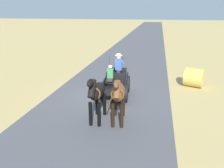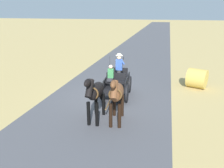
{
  "view_description": "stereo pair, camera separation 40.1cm",
  "coord_description": "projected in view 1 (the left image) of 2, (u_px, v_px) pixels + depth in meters",
  "views": [
    {
      "loc": [
        -2.53,
        11.39,
        4.68
      ],
      "look_at": [
        -0.38,
        0.94,
        1.1
      ],
      "focal_mm": 35.75,
      "sensor_mm": 36.0,
      "label": 1
    },
    {
      "loc": [
        -2.92,
        11.3,
        4.68
      ],
      "look_at": [
        -0.38,
        0.94,
        1.1
      ],
      "focal_mm": 35.75,
      "sensor_mm": 36.0,
      "label": 2
    }
  ],
  "objects": [
    {
      "name": "ground_plane",
      "position": [
        109.0,
        97.0,
        12.55
      ],
      "size": [
        200.0,
        200.0,
        0.0
      ],
      "primitive_type": "plane",
      "color": "tan"
    },
    {
      "name": "road_surface",
      "position": [
        109.0,
        97.0,
        12.55
      ],
      "size": [
        6.77,
        160.0,
        0.01
      ],
      "primitive_type": "cube",
      "color": "#4C4C51",
      "rests_on": "ground"
    },
    {
      "name": "horse_drawn_carriage",
      "position": [
        116.0,
        83.0,
        12.38
      ],
      "size": [
        1.56,
        4.52,
        2.5
      ],
      "color": "black",
      "rests_on": "ground"
    },
    {
      "name": "horse_near_side",
      "position": [
        118.0,
        94.0,
        9.32
      ],
      "size": [
        0.7,
        2.14,
        2.21
      ],
      "color": "brown",
      "rests_on": "ground"
    },
    {
      "name": "horse_off_side",
      "position": [
        97.0,
        93.0,
        9.44
      ],
      "size": [
        0.59,
        2.13,
        2.21
      ],
      "color": "black",
      "rests_on": "ground"
    },
    {
      "name": "hay_bale",
      "position": [
        194.0,
        77.0,
        14.08
      ],
      "size": [
        1.45,
        1.51,
        1.2
      ],
      "primitive_type": "cylinder",
      "rotation": [
        0.0,
        1.57,
        2.78
      ],
      "color": "gold",
      "rests_on": "ground"
    }
  ]
}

